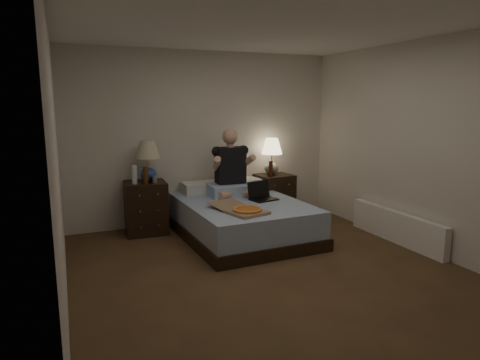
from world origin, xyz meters
name	(u,v)px	position (x,y,z in m)	size (l,w,h in m)	color
floor	(273,274)	(0.00, 0.00, 0.00)	(4.00, 4.50, 0.00)	brown
ceiling	(277,24)	(0.00, 0.00, 2.50)	(4.00, 4.50, 0.00)	white
wall_back	(205,138)	(0.00, 2.25, 1.25)	(4.00, 2.50, 0.00)	silver
wall_front	(475,205)	(0.00, -2.25, 1.25)	(4.00, 2.50, 0.00)	silver
wall_left	(57,167)	(-2.00, 0.00, 1.25)	(4.50, 2.50, 0.00)	silver
wall_right	(427,147)	(2.00, 0.00, 1.25)	(4.50, 2.50, 0.00)	silver
bed	(241,219)	(0.19, 1.30, 0.24)	(1.45, 1.94, 0.48)	#5C81B8
nightstand_left	(146,208)	(-0.95, 1.96, 0.36)	(0.55, 0.49, 0.71)	black
nightstand_right	(274,196)	(1.04, 2.01, 0.34)	(0.52, 0.46, 0.67)	black
lamp_left	(148,161)	(-0.89, 1.98, 0.99)	(0.32, 0.32, 0.56)	navy
lamp_right	(272,157)	(1.01, 2.05, 0.95)	(0.32, 0.32, 0.56)	gray
water_bottle	(134,175)	(-1.10, 1.87, 0.84)	(0.07, 0.07, 0.25)	silver
soda_can	(155,179)	(-0.84, 1.84, 0.76)	(0.07, 0.07, 0.10)	#AAABA6
beer_bottle_left	(146,175)	(-0.96, 1.80, 0.83)	(0.06, 0.06, 0.23)	#522A0B
beer_bottle_right	(271,169)	(0.93, 1.92, 0.79)	(0.06, 0.06, 0.23)	#521D0B
person	(232,162)	(0.21, 1.70, 0.95)	(0.66, 0.52, 0.93)	black
laptop	(264,191)	(0.49, 1.24, 0.60)	(0.34, 0.28, 0.24)	black
pizza_box	(247,210)	(0.00, 0.68, 0.52)	(0.40, 0.76, 0.08)	#9E7F5F
radiator	(396,227)	(1.93, 0.33, 0.20)	(0.10, 1.60, 0.40)	white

